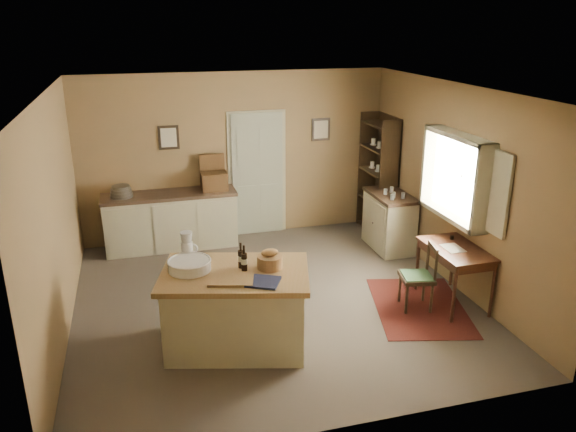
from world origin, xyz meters
name	(u,v)px	position (x,y,z in m)	size (l,w,h in m)	color
ground	(274,300)	(0.00, 0.00, 0.00)	(5.00, 5.00, 0.00)	brown
wall_back	(236,156)	(0.00, 2.50, 1.35)	(5.00, 0.10, 2.70)	olive
wall_front	(346,293)	(0.00, -2.50, 1.35)	(5.00, 0.10, 2.70)	olive
wall_left	(55,221)	(-2.50, 0.00, 1.35)	(0.10, 5.00, 2.70)	olive
wall_right	(454,187)	(2.50, 0.00, 1.35)	(0.10, 5.00, 2.70)	olive
ceiling	(271,90)	(0.00, 0.00, 2.70)	(5.00, 5.00, 0.00)	silver
door	(257,173)	(0.35, 2.47, 1.05)	(0.97, 0.06, 2.11)	#A6AB93
framed_prints	(247,133)	(0.20, 2.48, 1.72)	(2.82, 0.02, 0.38)	black
window	(458,177)	(2.42, -0.20, 1.55)	(0.25, 1.99, 1.12)	#B3AE91
work_island	(235,307)	(-0.66, -0.90, 0.48)	(1.79, 1.40, 1.20)	#B3AE91
sideboard	(171,218)	(-1.11, 2.20, 0.48)	(2.07, 0.59, 1.18)	#B3AE91
rug	(419,307)	(1.75, -0.66, 0.00)	(1.10, 1.60, 0.01)	#4C1811
writing_desk	(456,255)	(2.20, -0.66, 0.67)	(0.61, 0.99, 0.82)	#361B11
desk_chair	(417,278)	(1.69, -0.66, 0.42)	(0.39, 0.39, 0.83)	black
right_cabinet	(389,221)	(2.20, 1.25, 0.46)	(0.54, 0.97, 0.99)	#B3AE91
shelving_unit	(380,175)	(2.35, 2.00, 0.99)	(0.34, 0.90, 1.99)	black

